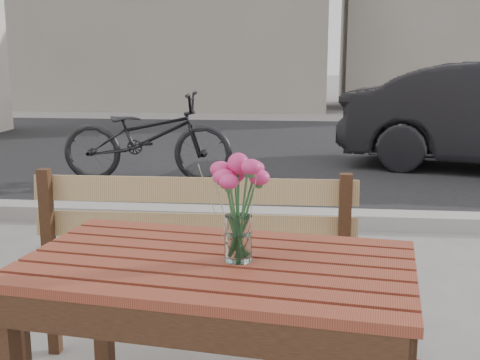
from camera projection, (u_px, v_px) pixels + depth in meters
The scene contains 5 objects.
street at pixel (261, 173), 7.06m from camera, with size 30.00×8.12×0.12m.
main_table at pixel (217, 297), 1.92m from camera, with size 1.31×0.87×0.76m.
main_bench at pixel (190, 251), 2.62m from camera, with size 1.48×0.47×0.91m.
main_vase at pixel (238, 195), 1.85m from camera, with size 0.19×0.19×0.34m.
bicycle at pixel (147, 137), 6.64m from camera, with size 0.66×1.89×0.99m, color black.
Camera 1 is at (0.49, -1.85, 1.39)m, focal length 45.00 mm.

